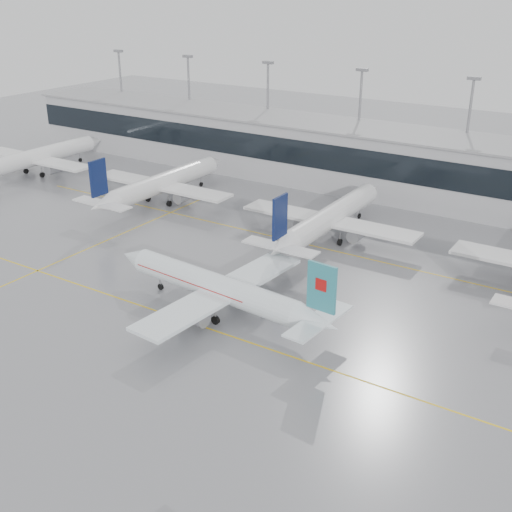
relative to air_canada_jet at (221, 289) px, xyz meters
The scene contains 12 objects.
ground 5.30m from the air_canada_jet, 89.61° to the right, with size 320.00×320.00×0.00m, color gray.
taxi_line_main 5.29m from the air_canada_jet, 89.61° to the right, with size 120.00×0.25×0.01m, color yellow.
taxi_line_north 26.16m from the air_canada_jet, 89.94° to the left, with size 120.00×0.25×0.01m, color yellow.
taxi_line_cross 32.09m from the air_canada_jet, 159.95° to the left, with size 0.25×60.00×0.01m, color yellow.
terminal 58.00m from the air_canada_jet, 89.97° to the left, with size 180.00×15.00×12.00m, color #A9A9AD.
terminal_glass 50.56m from the air_canada_jet, 89.97° to the left, with size 180.00×0.20×5.00m, color black.
terminal_roof 58.61m from the air_canada_jet, 89.97° to the left, with size 182.00×16.00×0.40m, color gray.
light_masts 64.71m from the air_canada_jet, 89.98° to the left, with size 156.40×1.00×22.60m.
air_canada_jet is the anchor object (origin of this frame).
parked_jet_a 75.99m from the air_canada_jet, 157.05° to the left, with size 29.64×36.96×11.72m.
parked_jet_b 45.84m from the air_canada_jet, 139.73° to the left, with size 29.64×36.96×11.72m.
parked_jet_c 29.63m from the air_canada_jet, 89.95° to the left, with size 29.64×36.96×11.72m.
Camera 1 is at (42.38, -53.76, 38.93)m, focal length 45.00 mm.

